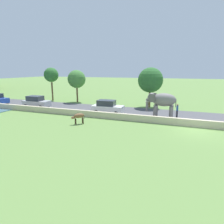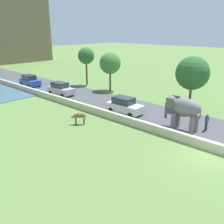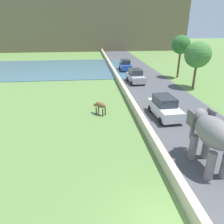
% 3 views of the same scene
% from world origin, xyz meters
% --- Properties ---
extents(ground_plane, '(220.00, 220.00, 0.00)m').
position_xyz_m(ground_plane, '(0.00, 0.00, 0.00)').
color(ground_plane, '#608442').
extents(road_surface, '(7.00, 120.00, 0.06)m').
position_xyz_m(road_surface, '(5.00, 20.00, 0.03)').
color(road_surface, '#4C4C51').
rests_on(road_surface, ground).
extents(barrier_wall, '(0.40, 110.00, 0.76)m').
position_xyz_m(barrier_wall, '(1.20, 18.00, 0.38)').
color(barrier_wall, beige).
rests_on(barrier_wall, ground).
extents(elephant, '(1.48, 3.48, 2.99)m').
position_xyz_m(elephant, '(3.42, 3.59, 2.04)').
color(elephant, slate).
rests_on(elephant, ground).
extents(person_beside_elephant, '(0.36, 0.22, 1.63)m').
position_xyz_m(person_beside_elephant, '(4.65, 1.86, 0.87)').
color(person_beside_elephant, '#33333D').
rests_on(person_beside_elephant, ground).
extents(car_silver, '(1.94, 4.07, 1.80)m').
position_xyz_m(car_silver, '(3.42, 21.72, 0.90)').
color(car_silver, '#B7B7BC').
rests_on(car_silver, ground).
extents(car_white, '(1.95, 4.08, 1.80)m').
position_xyz_m(car_white, '(3.42, 10.32, 0.90)').
color(car_white, white).
rests_on(car_white, ground).
extents(cow_brown, '(1.21, 1.22, 1.15)m').
position_xyz_m(cow_brown, '(-1.93, 11.46, 0.84)').
color(cow_brown, brown).
rests_on(cow_brown, ground).
extents(tree_near, '(3.69, 3.69, 5.93)m').
position_xyz_m(tree_near, '(9.77, 5.98, 4.07)').
color(tree_near, brown).
rests_on(tree_near, ground).
extents(tree_mid, '(3.06, 3.06, 5.53)m').
position_xyz_m(tree_mid, '(10.07, 18.63, 3.98)').
color(tree_mid, brown).
rests_on(tree_mid, ground).
extents(tree_far, '(2.58, 2.58, 5.96)m').
position_xyz_m(tree_far, '(10.24, 23.97, 4.62)').
color(tree_far, brown).
rests_on(tree_far, ground).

